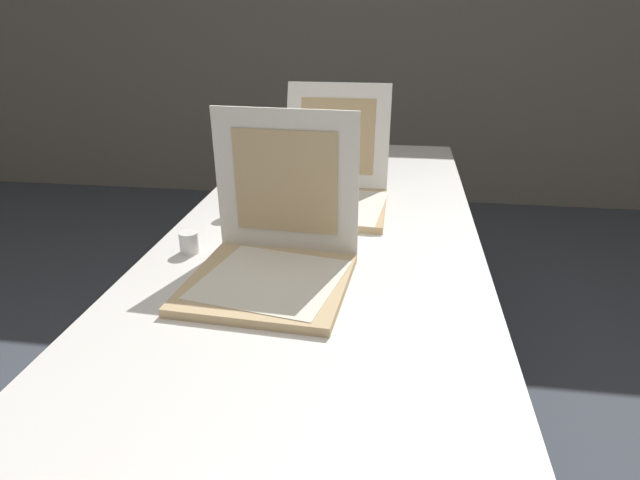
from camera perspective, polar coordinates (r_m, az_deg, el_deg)
name	(u,v)px	position (r m, az deg, el deg)	size (l,w,h in m)	color
wall_back	(374,16)	(4.12, 5.64, 22.02)	(10.00, 0.10, 2.60)	gray
table	(322,248)	(1.66, 0.20, -0.81)	(0.92, 2.41, 0.73)	silver
pizza_box_front	(272,258)	(1.36, -4.93, -1.91)	(0.40, 0.41, 0.40)	tan
pizza_box_middle	(330,190)	(1.88, 1.08, 5.20)	(0.38, 0.52, 0.38)	tan
cup_white_mid	(229,209)	(1.80, -9.43, 3.19)	(0.05, 0.05, 0.06)	white
cup_white_near_center	(189,242)	(1.56, -13.38, -0.24)	(0.05, 0.05, 0.06)	white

